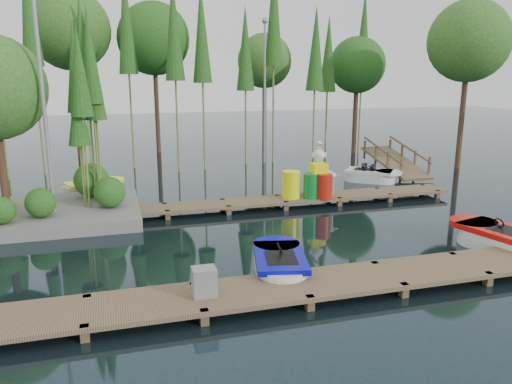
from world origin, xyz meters
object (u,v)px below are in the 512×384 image
object	(u,v)px
boat_yellow_far	(92,188)
drum_cluster	(319,181)
island	(21,121)
yellow_barrel	(291,185)
boat_blue	(280,265)
boat_red	(501,240)
utility_cabinet	(204,282)

from	to	relation	value
boat_yellow_far	drum_cluster	world-z (taller)	drum_cluster
boat_yellow_far	drum_cluster	bearing A→B (deg)	-27.70
island	yellow_barrel	world-z (taller)	island
yellow_barrel	drum_cluster	world-z (taller)	drum_cluster
boat_blue	boat_yellow_far	world-z (taller)	boat_yellow_far
island	boat_yellow_far	world-z (taller)	island
boat_yellow_far	boat_red	bearing A→B (deg)	-42.87
utility_cabinet	drum_cluster	bearing A→B (deg)	51.66
island	drum_cluster	xyz separation A→B (m)	(9.69, -0.94, -2.29)
boat_blue	yellow_barrel	distance (m)	6.30
yellow_barrel	drum_cluster	xyz separation A→B (m)	(1.02, -0.15, 0.11)
drum_cluster	yellow_barrel	bearing A→B (deg)	171.45
utility_cabinet	yellow_barrel	bearing A→B (deg)	57.89
boat_blue	boat_red	bearing A→B (deg)	12.68
utility_cabinet	drum_cluster	world-z (taller)	drum_cluster
boat_yellow_far	yellow_barrel	xyz separation A→B (m)	(6.84, -3.81, 0.53)
island	boat_red	bearing A→B (deg)	-27.77
utility_cabinet	boat_blue	bearing A→B (deg)	30.89
island	drum_cluster	distance (m)	10.00
utility_cabinet	island	bearing A→B (deg)	118.74
boat_blue	yellow_barrel	world-z (taller)	yellow_barrel
boat_blue	drum_cluster	distance (m)	6.63
island	boat_red	distance (m)	14.46
boat_red	utility_cabinet	world-z (taller)	utility_cabinet
island	drum_cluster	size ratio (longest dim) A/B	3.36
yellow_barrel	drum_cluster	distance (m)	1.04
boat_blue	boat_red	size ratio (longest dim) A/B	0.90
boat_yellow_far	utility_cabinet	size ratio (longest dim) A/B	4.53
boat_blue	boat_yellow_far	size ratio (longest dim) A/B	1.04
drum_cluster	boat_red	bearing A→B (deg)	-63.29
island	drum_cluster	bearing A→B (deg)	-5.57
boat_yellow_far	boat_blue	bearing A→B (deg)	-66.10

